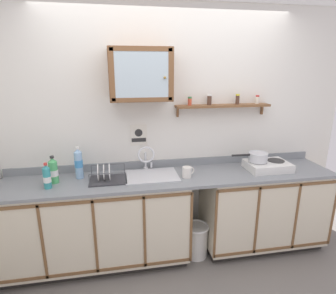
{
  "coord_description": "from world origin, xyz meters",
  "views": [
    {
      "loc": [
        -0.51,
        -2.24,
        1.94
      ],
      "look_at": [
        -0.03,
        0.39,
        1.18
      ],
      "focal_mm": 29.42,
      "sensor_mm": 36.0,
      "label": 1
    }
  ],
  "objects_px": {
    "hot_plate_stove": "(268,166)",
    "bottle_soda_green_1": "(53,171)",
    "saucepan": "(258,157)",
    "bottle_detergent_teal_0": "(47,177)",
    "wall_cabinet": "(141,75)",
    "trash_bin": "(196,240)",
    "bottle_water_blue_2": "(79,164)",
    "mug": "(187,172)",
    "warning_sign": "(139,135)",
    "dish_rack": "(107,177)",
    "sink": "(151,178)"
  },
  "relations": [
    {
      "from": "bottle_water_blue_2",
      "to": "dish_rack",
      "type": "height_order",
      "value": "bottle_water_blue_2"
    },
    {
      "from": "wall_cabinet",
      "to": "bottle_detergent_teal_0",
      "type": "bearing_deg",
      "value": -165.39
    },
    {
      "from": "saucepan",
      "to": "bottle_detergent_teal_0",
      "type": "distance_m",
      "value": 2.07
    },
    {
      "from": "bottle_soda_green_1",
      "to": "trash_bin",
      "type": "relative_size",
      "value": 0.73
    },
    {
      "from": "mug",
      "to": "saucepan",
      "type": "bearing_deg",
      "value": 5.73
    },
    {
      "from": "warning_sign",
      "to": "trash_bin",
      "type": "relative_size",
      "value": 0.62
    },
    {
      "from": "dish_rack",
      "to": "mug",
      "type": "relative_size",
      "value": 2.71
    },
    {
      "from": "bottle_soda_green_1",
      "to": "dish_rack",
      "type": "bearing_deg",
      "value": -4.76
    },
    {
      "from": "bottle_detergent_teal_0",
      "to": "wall_cabinet",
      "type": "height_order",
      "value": "wall_cabinet"
    },
    {
      "from": "saucepan",
      "to": "dish_rack",
      "type": "distance_m",
      "value": 1.56
    },
    {
      "from": "bottle_detergent_teal_0",
      "to": "bottle_water_blue_2",
      "type": "relative_size",
      "value": 0.75
    },
    {
      "from": "bottle_detergent_teal_0",
      "to": "wall_cabinet",
      "type": "relative_size",
      "value": 0.41
    },
    {
      "from": "trash_bin",
      "to": "warning_sign",
      "type": "bearing_deg",
      "value": 148.19
    },
    {
      "from": "bottle_soda_green_1",
      "to": "bottle_water_blue_2",
      "type": "bearing_deg",
      "value": 19.42
    },
    {
      "from": "warning_sign",
      "to": "saucepan",
      "type": "bearing_deg",
      "value": -12.3
    },
    {
      "from": "sink",
      "to": "dish_rack",
      "type": "bearing_deg",
      "value": -173.12
    },
    {
      "from": "sink",
      "to": "hot_plate_stove",
      "type": "bearing_deg",
      "value": -2.28
    },
    {
      "from": "saucepan",
      "to": "wall_cabinet",
      "type": "bearing_deg",
      "value": 174.13
    },
    {
      "from": "bottle_detergent_teal_0",
      "to": "warning_sign",
      "type": "bearing_deg",
      "value": 23.57
    },
    {
      "from": "wall_cabinet",
      "to": "trash_bin",
      "type": "bearing_deg",
      "value": -20.74
    },
    {
      "from": "sink",
      "to": "warning_sign",
      "type": "xyz_separation_m",
      "value": [
        -0.09,
        0.24,
        0.38
      ]
    },
    {
      "from": "trash_bin",
      "to": "wall_cabinet",
      "type": "bearing_deg",
      "value": 159.26
    },
    {
      "from": "bottle_soda_green_1",
      "to": "trash_bin",
      "type": "height_order",
      "value": "bottle_soda_green_1"
    },
    {
      "from": "saucepan",
      "to": "warning_sign",
      "type": "height_order",
      "value": "warning_sign"
    },
    {
      "from": "warning_sign",
      "to": "dish_rack",
      "type": "bearing_deg",
      "value": -138.99
    },
    {
      "from": "dish_rack",
      "to": "mug",
      "type": "height_order",
      "value": "dish_rack"
    },
    {
      "from": "bottle_water_blue_2",
      "to": "mug",
      "type": "height_order",
      "value": "bottle_water_blue_2"
    },
    {
      "from": "saucepan",
      "to": "warning_sign",
      "type": "distance_m",
      "value": 1.26
    },
    {
      "from": "mug",
      "to": "sink",
      "type": "bearing_deg",
      "value": 163.32
    },
    {
      "from": "hot_plate_stove",
      "to": "wall_cabinet",
      "type": "xyz_separation_m",
      "value": [
        -1.3,
        0.15,
        0.93
      ]
    },
    {
      "from": "hot_plate_stove",
      "to": "saucepan",
      "type": "xyz_separation_m",
      "value": [
        -0.11,
        0.02,
        0.1
      ]
    },
    {
      "from": "hot_plate_stove",
      "to": "bottle_soda_green_1",
      "type": "bearing_deg",
      "value": 179.0
    },
    {
      "from": "wall_cabinet",
      "to": "trash_bin",
      "type": "xyz_separation_m",
      "value": [
        0.53,
        -0.2,
        -1.7
      ]
    },
    {
      "from": "bottle_soda_green_1",
      "to": "warning_sign",
      "type": "xyz_separation_m",
      "value": [
        0.82,
        0.25,
        0.24
      ]
    },
    {
      "from": "bottle_detergent_teal_0",
      "to": "mug",
      "type": "relative_size",
      "value": 1.85
    },
    {
      "from": "warning_sign",
      "to": "hot_plate_stove",
      "type": "bearing_deg",
      "value": -12.29
    },
    {
      "from": "mug",
      "to": "wall_cabinet",
      "type": "relative_size",
      "value": 0.22
    },
    {
      "from": "sink",
      "to": "saucepan",
      "type": "height_order",
      "value": "sink"
    },
    {
      "from": "bottle_water_blue_2",
      "to": "trash_bin",
      "type": "distance_m",
      "value": 1.45
    },
    {
      "from": "bottle_soda_green_1",
      "to": "wall_cabinet",
      "type": "height_order",
      "value": "wall_cabinet"
    },
    {
      "from": "sink",
      "to": "bottle_soda_green_1",
      "type": "height_order",
      "value": "sink"
    },
    {
      "from": "wall_cabinet",
      "to": "bottle_water_blue_2",
      "type": "bearing_deg",
      "value": -177.06
    },
    {
      "from": "bottle_soda_green_1",
      "to": "trash_bin",
      "type": "bearing_deg",
      "value": -3.82
    },
    {
      "from": "dish_rack",
      "to": "trash_bin",
      "type": "xyz_separation_m",
      "value": [
        0.89,
        -0.05,
        -0.76
      ]
    },
    {
      "from": "bottle_soda_green_1",
      "to": "wall_cabinet",
      "type": "xyz_separation_m",
      "value": [
        0.84,
        0.11,
        0.86
      ]
    },
    {
      "from": "bottle_detergent_teal_0",
      "to": "trash_bin",
      "type": "height_order",
      "value": "bottle_detergent_teal_0"
    },
    {
      "from": "bottle_water_blue_2",
      "to": "trash_bin",
      "type": "bearing_deg",
      "value": -8.33
    },
    {
      "from": "bottle_soda_green_1",
      "to": "dish_rack",
      "type": "distance_m",
      "value": 0.49
    },
    {
      "from": "saucepan",
      "to": "bottle_detergent_teal_0",
      "type": "height_order",
      "value": "bottle_detergent_teal_0"
    },
    {
      "from": "hot_plate_stove",
      "to": "bottle_detergent_teal_0",
      "type": "xyz_separation_m",
      "value": [
        -2.17,
        -0.08,
        0.06
      ]
    }
  ]
}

